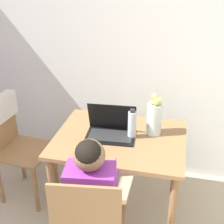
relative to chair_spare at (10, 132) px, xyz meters
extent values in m
cube|color=silver|center=(1.12, 0.63, 0.64)|extent=(6.40, 0.05, 2.50)
cube|color=olive|center=(0.92, -0.03, 0.08)|extent=(0.95, 0.74, 0.03)
cylinder|color=olive|center=(0.50, -0.35, -0.27)|extent=(0.05, 0.05, 0.67)
cylinder|color=olive|center=(1.35, -0.35, -0.27)|extent=(0.05, 0.05, 0.67)
cylinder|color=olive|center=(0.50, 0.30, -0.27)|extent=(0.05, 0.05, 0.67)
cylinder|color=olive|center=(1.35, 0.30, -0.27)|extent=(0.05, 0.05, 0.67)
cube|color=olive|center=(0.88, -0.63, -0.16)|extent=(0.45, 0.45, 0.02)
cube|color=olive|center=(0.90, -0.82, 0.07)|extent=(0.38, 0.07, 0.43)
cube|color=olive|center=(0.12, -0.01, -0.16)|extent=(0.43, 0.43, 0.02)
cube|color=olive|center=(-0.07, 0.01, 0.07)|extent=(0.05, 0.38, 0.43)
cylinder|color=olive|center=(0.28, -0.19, -0.39)|extent=(0.04, 0.04, 0.44)
cylinder|color=olive|center=(0.30, 0.15, -0.39)|extent=(0.04, 0.04, 0.44)
cylinder|color=olive|center=(-0.06, -0.17, -0.39)|extent=(0.04, 0.04, 0.44)
cylinder|color=olive|center=(-0.04, 0.17, -0.39)|extent=(0.04, 0.04, 0.44)
cube|color=purple|center=(0.88, -0.63, 0.05)|extent=(0.30, 0.22, 0.39)
sphere|color=#936B4C|center=(0.88, -0.63, 0.33)|extent=(0.18, 0.18, 0.18)
sphere|color=black|center=(0.88, -0.64, 0.36)|extent=(0.15, 0.15, 0.15)
cylinder|color=navy|center=(0.92, -0.48, -0.13)|extent=(0.13, 0.29, 0.09)
cylinder|color=navy|center=(0.80, -0.50, -0.13)|extent=(0.13, 0.29, 0.09)
cylinder|color=navy|center=(0.90, -0.34, -0.38)|extent=(0.08, 0.08, 0.46)
cylinder|color=navy|center=(0.78, -0.36, -0.38)|extent=(0.08, 0.08, 0.46)
cylinder|color=purple|center=(0.97, -0.40, 0.07)|extent=(0.09, 0.25, 0.06)
cylinder|color=purple|center=(0.73, -0.44, 0.07)|extent=(0.09, 0.25, 0.06)
cube|color=black|center=(0.85, -0.03, 0.10)|extent=(0.38, 0.26, 0.01)
cube|color=#2D2D2D|center=(0.85, -0.03, 0.11)|extent=(0.33, 0.19, 0.00)
cube|color=black|center=(0.85, 0.05, 0.22)|extent=(0.36, 0.10, 0.23)
cube|color=silver|center=(0.85, 0.05, 0.22)|extent=(0.33, 0.09, 0.20)
cylinder|color=silver|center=(1.15, 0.09, 0.21)|extent=(0.11, 0.11, 0.24)
cylinder|color=#3D7A38|center=(1.18, 0.10, 0.25)|extent=(0.01, 0.01, 0.22)
sphere|color=#EFDB66|center=(1.18, 0.10, 0.36)|extent=(0.05, 0.05, 0.05)
cylinder|color=#3D7A38|center=(1.15, 0.11, 0.26)|extent=(0.01, 0.01, 0.24)
sphere|color=#EFDB66|center=(1.15, 0.11, 0.39)|extent=(0.05, 0.05, 0.05)
cylinder|color=#3D7A38|center=(1.13, 0.08, 0.25)|extent=(0.01, 0.01, 0.21)
sphere|color=#EFDB66|center=(1.13, 0.08, 0.35)|extent=(0.03, 0.03, 0.03)
cylinder|color=#3D7A38|center=(1.16, 0.06, 0.25)|extent=(0.01, 0.01, 0.22)
sphere|color=#EFDB66|center=(1.16, 0.06, 0.36)|extent=(0.05, 0.05, 0.05)
cylinder|color=silver|center=(1.01, 0.00, 0.20)|extent=(0.06, 0.06, 0.20)
cylinder|color=#262628|center=(1.01, 0.00, 0.31)|extent=(0.04, 0.04, 0.02)
camera|label=1|loc=(1.31, -1.95, 1.29)|focal=50.00mm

